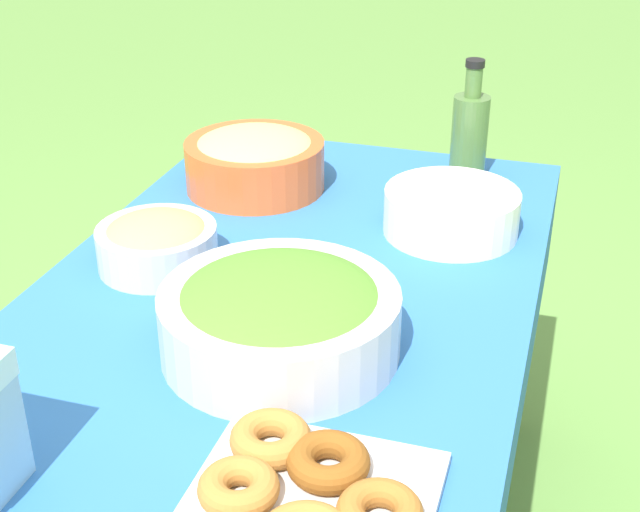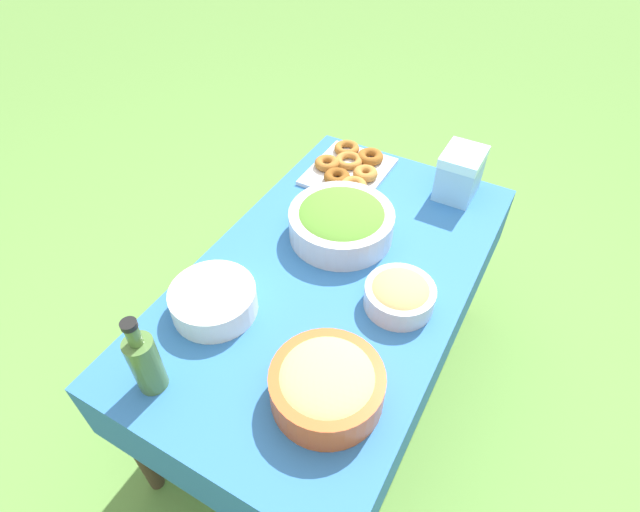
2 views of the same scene
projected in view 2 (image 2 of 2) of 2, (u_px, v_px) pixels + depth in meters
name	position (u px, v px, depth m)	size (l,w,h in m)	color
ground_plane	(330.00, 384.00, 2.08)	(14.00, 14.00, 0.00)	#609342
picnic_table	(332.00, 290.00, 1.66)	(1.43, 0.82, 0.68)	#2D6BB2
salad_bowl	(341.00, 221.00, 1.68)	(0.35, 0.35, 0.12)	silver
pasta_bowl	(327.00, 384.00, 1.24)	(0.29, 0.29, 0.12)	#E05B28
donut_platter	(350.00, 168.00, 1.97)	(0.36, 0.30, 0.05)	silver
plate_stack	(214.00, 300.00, 1.46)	(0.25, 0.25, 0.08)	white
olive_oil_bottle	(145.00, 362.00, 1.24)	(0.08, 0.08, 0.26)	#4C7238
bread_bowl	(400.00, 294.00, 1.47)	(0.21, 0.21, 0.09)	silver
cooler_box	(460.00, 173.00, 1.83)	(0.17, 0.14, 0.18)	#8CC6E5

